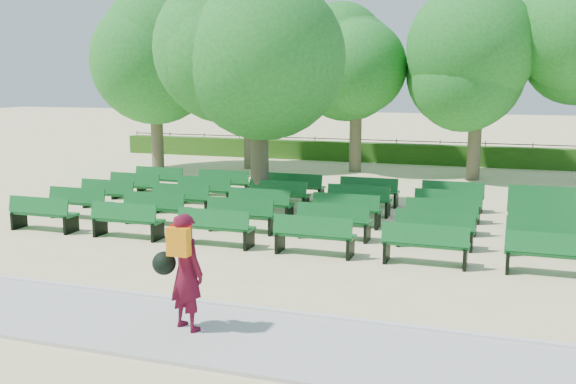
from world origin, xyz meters
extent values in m
plane|color=beige|center=(0.00, 0.00, 0.00)|extent=(120.00, 120.00, 0.00)
cube|color=#B3B2AE|center=(0.00, -7.40, 0.03)|extent=(30.00, 2.20, 0.06)
cube|color=silver|center=(0.00, -6.25, 0.05)|extent=(30.00, 0.12, 0.10)
cube|color=#285415|center=(0.00, 14.00, 0.45)|extent=(26.00, 0.70, 0.90)
cube|color=#0F5B23|center=(0.79, 0.53, 0.45)|extent=(1.79, 0.54, 0.06)
cube|color=#0F5B23|center=(0.79, 0.32, 0.69)|extent=(1.79, 0.18, 0.42)
cylinder|color=brown|center=(-1.11, 2.06, 1.54)|extent=(0.55, 0.55, 3.09)
ellipsoid|color=#1F7424|center=(-1.11, 2.06, 4.42)|extent=(4.85, 4.85, 4.37)
imported|color=#4E0B1D|center=(1.36, -7.37, 0.96)|extent=(0.77, 0.65, 1.81)
cube|color=orange|center=(1.36, -7.58, 1.48)|extent=(0.34, 0.17, 0.42)
sphere|color=black|center=(1.02, -7.43, 1.08)|extent=(0.36, 0.36, 0.36)
camera|label=1|loc=(5.82, -15.72, 3.83)|focal=40.00mm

